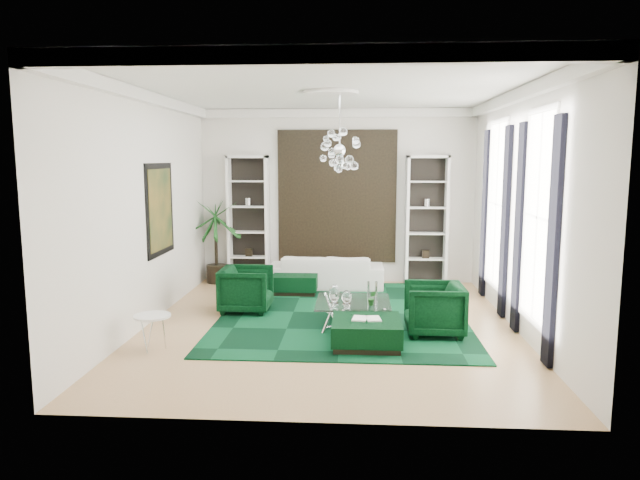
# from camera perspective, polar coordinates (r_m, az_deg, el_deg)

# --- Properties ---
(floor) EXTENTS (6.00, 7.00, 0.02)m
(floor) POSITION_cam_1_polar(r_m,az_deg,el_deg) (9.49, 0.93, -8.61)
(floor) COLOR tan
(floor) RESTS_ON ground
(ceiling) EXTENTS (6.00, 7.00, 0.02)m
(ceiling) POSITION_cam_1_polar(r_m,az_deg,el_deg) (9.16, 0.99, 14.95)
(ceiling) COLOR white
(ceiling) RESTS_ON ground
(wall_back) EXTENTS (6.00, 0.02, 3.80)m
(wall_back) POSITION_cam_1_polar(r_m,az_deg,el_deg) (12.62, 1.71, 4.37)
(wall_back) COLOR silver
(wall_back) RESTS_ON ground
(wall_front) EXTENTS (6.00, 0.02, 3.80)m
(wall_front) POSITION_cam_1_polar(r_m,az_deg,el_deg) (5.64, -0.73, -0.21)
(wall_front) COLOR silver
(wall_front) RESTS_ON ground
(wall_left) EXTENTS (0.02, 7.00, 3.80)m
(wall_left) POSITION_cam_1_polar(r_m,az_deg,el_deg) (9.74, -17.04, 2.93)
(wall_left) COLOR silver
(wall_left) RESTS_ON ground
(wall_right) EXTENTS (0.02, 7.00, 3.80)m
(wall_right) POSITION_cam_1_polar(r_m,az_deg,el_deg) (9.47, 19.48, 2.69)
(wall_right) COLOR silver
(wall_right) RESTS_ON ground
(crown_molding) EXTENTS (6.00, 7.00, 0.18)m
(crown_molding) POSITION_cam_1_polar(r_m,az_deg,el_deg) (9.14, 0.98, 14.27)
(crown_molding) COLOR white
(crown_molding) RESTS_ON ceiling
(ceiling_medallion) EXTENTS (0.90, 0.90, 0.05)m
(ceiling_medallion) POSITION_cam_1_polar(r_m,az_deg,el_deg) (9.45, 1.07, 14.49)
(ceiling_medallion) COLOR white
(ceiling_medallion) RESTS_ON ceiling
(tapestry) EXTENTS (2.50, 0.06, 2.80)m
(tapestry) POSITION_cam_1_polar(r_m,az_deg,el_deg) (12.57, 1.71, 4.36)
(tapestry) COLOR black
(tapestry) RESTS_ON wall_back
(shelving_left) EXTENTS (0.90, 0.38, 2.80)m
(shelving_left) POSITION_cam_1_polar(r_m,az_deg,el_deg) (12.68, -7.17, 2.07)
(shelving_left) COLOR white
(shelving_left) RESTS_ON floor
(shelving_right) EXTENTS (0.90, 0.38, 2.80)m
(shelving_right) POSITION_cam_1_polar(r_m,az_deg,el_deg) (12.55, 10.61, 1.93)
(shelving_right) COLOR white
(shelving_right) RESTS_ON floor
(painting) EXTENTS (0.04, 1.30, 1.60)m
(painting) POSITION_cam_1_polar(r_m,az_deg,el_deg) (10.29, -15.65, 2.96)
(painting) COLOR black
(painting) RESTS_ON wall_left
(window_near) EXTENTS (0.03, 1.10, 2.90)m
(window_near) POSITION_cam_1_polar(r_m,az_deg,el_deg) (8.61, 20.97, 2.12)
(window_near) COLOR white
(window_near) RESTS_ON wall_right
(curtain_near_a) EXTENTS (0.07, 0.30, 3.25)m
(curtain_near_a) POSITION_cam_1_polar(r_m,az_deg,el_deg) (7.89, 22.30, -0.28)
(curtain_near_a) COLOR black
(curtain_near_a) RESTS_ON floor
(curtain_near_b) EXTENTS (0.07, 0.30, 3.25)m
(curtain_near_b) POSITION_cam_1_polar(r_m,az_deg,el_deg) (9.37, 19.28, 1.10)
(curtain_near_b) COLOR black
(curtain_near_b) RESTS_ON floor
(window_far) EXTENTS (0.03, 1.10, 2.90)m
(window_far) POSITION_cam_1_polar(r_m,az_deg,el_deg) (10.92, 17.25, 3.44)
(window_far) COLOR white
(window_far) RESTS_ON wall_right
(curtain_far_a) EXTENTS (0.07, 0.30, 3.25)m
(curtain_far_a) POSITION_cam_1_polar(r_m,az_deg,el_deg) (10.18, 18.02, 1.68)
(curtain_far_a) COLOR black
(curtain_far_a) RESTS_ON floor
(curtain_far_b) EXTENTS (0.07, 0.30, 3.25)m
(curtain_far_b) POSITION_cam_1_polar(r_m,az_deg,el_deg) (11.69, 16.15, 2.53)
(curtain_far_b) COLOR black
(curtain_far_b) RESTS_ON floor
(rug) EXTENTS (4.20, 5.00, 0.02)m
(rug) POSITION_cam_1_polar(r_m,az_deg,el_deg) (10.19, 2.24, -7.31)
(rug) COLOR black
(rug) RESTS_ON floor
(sofa) EXTENTS (2.39, 0.94, 0.70)m
(sofa) POSITION_cam_1_polar(r_m,az_deg,el_deg) (12.16, 0.66, -3.14)
(sofa) COLOR silver
(sofa) RESTS_ON floor
(armchair_left) EXTENTS (0.89, 0.87, 0.81)m
(armchair_left) POSITION_cam_1_polar(r_m,az_deg,el_deg) (10.31, -7.37, -4.92)
(armchair_left) COLOR black
(armchair_left) RESTS_ON floor
(armchair_right) EXTENTS (0.89, 0.87, 0.81)m
(armchair_right) POSITION_cam_1_polar(r_m,az_deg,el_deg) (9.09, 11.33, -6.78)
(armchair_right) COLOR black
(armchair_right) RESTS_ON floor
(coffee_table) EXTENTS (1.20, 1.20, 0.41)m
(coffee_table) POSITION_cam_1_polar(r_m,az_deg,el_deg) (9.44, 3.32, -7.34)
(coffee_table) COLOR white
(coffee_table) RESTS_ON floor
(ottoman_side) EXTENTS (0.90, 0.90, 0.40)m
(ottoman_side) POSITION_cam_1_polar(r_m,az_deg,el_deg) (11.72, -2.44, -4.32)
(ottoman_side) COLOR black
(ottoman_side) RESTS_ON floor
(ottoman_front) EXTENTS (1.00, 1.00, 0.40)m
(ottoman_front) POSITION_cam_1_polar(r_m,az_deg,el_deg) (8.48, 4.66, -9.20)
(ottoman_front) COLOR black
(ottoman_front) RESTS_ON floor
(book) EXTENTS (0.42, 0.28, 0.03)m
(book) POSITION_cam_1_polar(r_m,az_deg,el_deg) (8.42, 4.68, -7.80)
(book) COLOR white
(book) RESTS_ON ottoman_front
(side_table) EXTENTS (0.52, 0.52, 0.50)m
(side_table) POSITION_cam_1_polar(r_m,az_deg,el_deg) (8.60, -16.36, -8.91)
(side_table) COLOR white
(side_table) RESTS_ON floor
(palm) EXTENTS (1.50, 1.50, 2.40)m
(palm) POSITION_cam_1_polar(r_m,az_deg,el_deg) (12.70, -10.40, 1.10)
(palm) COLOR #184F1B
(palm) RESTS_ON floor
(chandelier) EXTENTS (0.80, 0.80, 0.72)m
(chandelier) POSITION_cam_1_polar(r_m,az_deg,el_deg) (9.29, 1.96, 8.91)
(chandelier) COLOR white
(chandelier) RESTS_ON ceiling
(table_plant) EXTENTS (0.13, 0.11, 0.24)m
(table_plant) POSITION_cam_1_polar(r_m,az_deg,el_deg) (9.12, 5.22, -5.80)
(table_plant) COLOR #184F1B
(table_plant) RESTS_ON coffee_table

